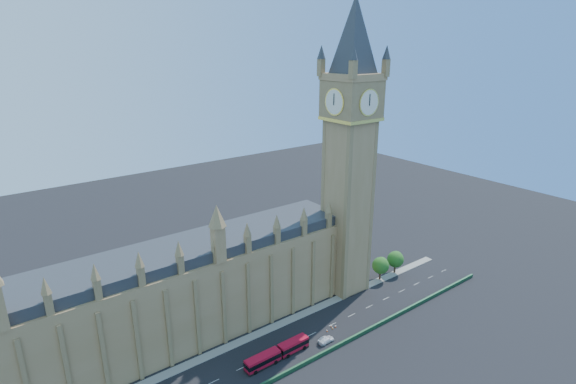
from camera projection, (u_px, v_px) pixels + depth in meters
ground at (279, 350)px, 123.55m from camera, size 400.00×400.00×0.00m
palace_westminster at (156, 301)px, 121.58m from camera, size 120.00×20.00×28.00m
elizabeth_tower at (350, 131)px, 138.83m from camera, size 20.59×20.59×105.00m
bridge_parapet at (299, 366)px, 116.54m from camera, size 160.00×0.60×1.20m
kerb_north at (260, 333)px, 130.72m from camera, size 160.00×3.00×0.16m
tree_east_near at (381, 265)px, 159.31m from camera, size 6.00×6.00×8.50m
tree_east_far at (396, 259)px, 163.89m from camera, size 6.00×6.00×8.50m
red_bus at (277, 353)px, 119.61m from camera, size 19.61×3.23×3.33m
car_grey at (279, 357)px, 120.06m from camera, size 3.83×1.64×1.29m
car_silver at (325, 339)px, 126.90m from camera, size 4.55×1.82×1.47m
car_white at (326, 340)px, 126.56m from camera, size 5.18×2.36×1.47m
cone_a at (331, 326)px, 133.63m from camera, size 0.57×0.57×0.75m
cone_b at (327, 331)px, 131.51m from camera, size 0.45×0.45×0.66m
cone_c at (335, 326)px, 133.46m from camera, size 0.55×0.55×0.73m
cone_d at (333, 328)px, 132.63m from camera, size 0.50×0.50×0.66m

